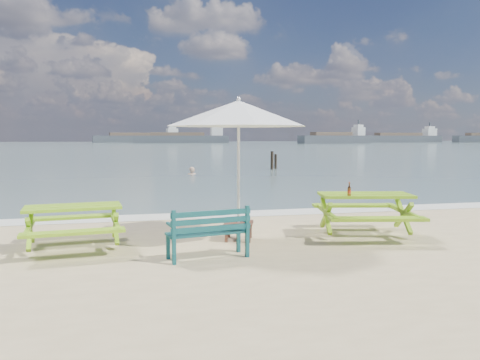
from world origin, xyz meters
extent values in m
plane|color=slate|center=(0.00, 85.00, 0.00)|extent=(300.00, 300.00, 0.00)
cube|color=silver|center=(0.00, 4.60, 0.01)|extent=(22.00, 0.90, 0.01)
cube|color=#7EB31B|center=(-2.69, 1.73, 0.72)|extent=(1.63, 0.90, 0.05)
cube|color=#7EB31B|center=(-2.77, 2.45, 0.43)|extent=(1.58, 0.45, 0.05)
cube|color=#7EB31B|center=(-2.60, 1.00, 0.43)|extent=(1.58, 0.45, 0.05)
cube|color=#7EB31B|center=(-2.69, 1.73, 0.33)|extent=(1.55, 1.04, 0.66)
cube|color=#76A619|center=(2.65, 1.62, 0.79)|extent=(1.84, 1.13, 0.05)
cube|color=#76A619|center=(2.81, 2.41, 0.47)|extent=(1.74, 0.64, 0.05)
cube|color=#76A619|center=(2.49, 0.84, 0.47)|extent=(1.74, 0.64, 0.05)
cube|color=#76A619|center=(2.65, 1.62, 0.36)|extent=(1.77, 1.26, 0.73)
cube|color=#104346|center=(-0.56, 0.67, 0.40)|extent=(1.33, 0.60, 0.04)
cube|color=#104346|center=(-0.52, 0.47, 0.62)|extent=(1.27, 0.26, 0.33)
cube|color=#104346|center=(-0.56, 0.67, 0.20)|extent=(1.25, 0.64, 0.40)
cube|color=brown|center=(0.19, 1.79, 0.31)|extent=(0.65, 0.65, 0.05)
cube|color=brown|center=(0.19, 1.79, 0.14)|extent=(0.57, 0.57, 0.29)
cylinder|color=silver|center=(0.19, 1.79, 1.24)|extent=(0.05, 0.05, 2.48)
cone|color=white|center=(0.19, 1.79, 2.33)|extent=(3.24, 3.24, 0.47)
cylinder|color=#994D16|center=(2.19, 1.39, 0.89)|extent=(0.06, 0.06, 0.15)
cylinder|color=#994D16|center=(2.19, 1.39, 1.04)|extent=(0.03, 0.03, 0.07)
cylinder|color=#A42B12|center=(2.19, 1.39, 0.89)|extent=(0.06, 0.06, 0.06)
imported|color=tan|center=(1.12, 17.11, -0.43)|extent=(0.59, 0.40, 1.58)
cylinder|color=black|center=(6.04, 19.33, 0.43)|extent=(0.17, 0.17, 1.25)
cylinder|color=black|center=(6.44, 19.93, 0.33)|extent=(0.15, 0.15, 1.06)
cube|color=#3D4248|center=(10.97, 125.41, 1.00)|extent=(26.45, 4.22, 2.20)
cube|color=silver|center=(21.01, 125.33, 3.20)|extent=(3.20, 3.03, 2.20)
cube|color=#3D4248|center=(-0.53, 138.85, 1.00)|extent=(27.14, 7.49, 2.20)
cube|color=silver|center=(9.58, 140.19, 3.20)|extent=(3.59, 3.40, 2.20)
cube|color=#3D4248|center=(77.91, 122.57, 1.00)|extent=(27.05, 6.29, 2.20)
cube|color=silver|center=(88.06, 123.45, 3.20)|extent=(3.46, 3.27, 2.20)
cube|color=#3D4248|center=(49.13, 107.65, 1.00)|extent=(19.85, 6.65, 2.20)
cube|color=silver|center=(56.46, 108.67, 3.20)|extent=(2.73, 3.29, 2.20)
camera|label=1|loc=(-1.64, -6.52, 1.91)|focal=35.00mm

